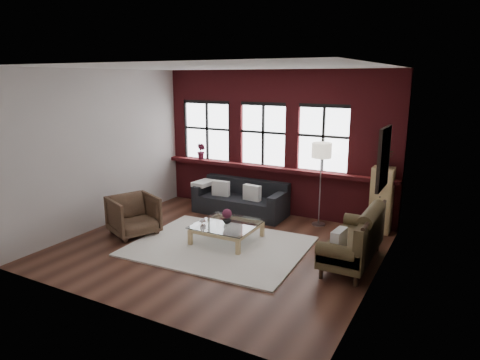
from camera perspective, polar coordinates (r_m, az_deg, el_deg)
The scene contains 26 objects.
floor at distance 7.95m, azimuth -2.74°, elevation -8.90°, with size 5.50×5.50×0.00m, color #3B1E15.
ceiling at distance 7.35m, azimuth -3.03°, elevation 14.83°, with size 5.50×5.50×0.00m, color white.
wall_back at distance 9.67m, azimuth 4.90°, elevation 4.97°, with size 5.50×5.50×0.00m, color #BBB3AE.
wall_front at distance 5.57m, azimuth -16.43°, elevation -1.93°, with size 5.50×5.50×0.00m, color #BBB3AE.
wall_left at distance 9.21m, azimuth -17.68°, elevation 3.95°, with size 5.00×5.00×0.00m, color #BBB3AE.
wall_right at distance 6.52m, azimuth 18.23°, elevation 0.16°, with size 5.00×5.00×0.00m, color #BBB3AE.
brick_backwall at distance 9.62m, azimuth 4.75°, elevation 4.93°, with size 5.50×0.12×3.20m, color maroon, non-canonical shape.
sill_ledge at distance 9.64m, azimuth 4.47°, elevation 1.56°, with size 5.50×0.30×0.08m, color maroon.
window_left at distance 10.46m, azimuth -4.31°, elevation 6.45°, with size 1.38×0.10×1.50m, color black, non-canonical shape.
window_mid at distance 9.73m, azimuth 3.17°, elevation 5.94°, with size 1.38×0.10×1.50m, color black, non-canonical shape.
window_right at distance 9.22m, azimuth 11.08°, elevation 5.29°, with size 1.38×0.10×1.50m, color black, non-canonical shape.
wall_poster at distance 6.76m, azimuth 18.62°, elevation 2.76°, with size 0.05×0.74×0.94m, color black, non-canonical shape.
shag_rug at distance 7.94m, azimuth -2.77°, elevation -8.79°, with size 3.06×2.41×0.03m, color silver.
dark_sofa at distance 9.67m, azimuth 0.03°, elevation -2.40°, with size 2.10×0.85×0.76m, color black, non-canonical shape.
pillow_a at distance 9.75m, azimuth -2.57°, elevation -1.11°, with size 0.40×0.14×0.34m, color silver.
pillow_b at distance 9.37m, azimuth 1.62°, elevation -1.71°, with size 0.40×0.14×0.34m, color silver.
vintage_settee at distance 7.34m, azimuth 14.78°, elevation -7.30°, with size 0.79×1.79×0.95m, color #44371F, non-canonical shape.
pillow_settee at distance 6.82m, azimuth 13.04°, elevation -7.82°, with size 0.14×0.38×0.34m, color silver.
armchair at distance 8.67m, azimuth -14.00°, elevation -4.60°, with size 0.84×0.86×0.78m, color #463223.
coffee_table at distance 8.12m, azimuth -1.73°, elevation -7.05°, with size 1.12×1.12×0.37m, color tan, non-canonical shape.
vase at distance 8.03m, azimuth -1.74°, elevation -5.29°, with size 0.15×0.15×0.16m, color #B2B2B2.
flowers at distance 7.99m, azimuth -1.75°, elevation -4.51°, with size 0.18×0.18×0.18m, color maroon.
drawer_chest at distance 8.95m, azimuth 18.38°, elevation -2.51°, with size 0.41×0.41×1.33m, color tan.
potted_plant_top at distance 8.77m, azimuth 18.78°, elevation 2.74°, with size 0.31×0.27×0.34m, color #2D5923.
floor_lamp at distance 8.95m, azimuth 10.66°, elevation -0.17°, with size 0.40×0.40×1.89m, color #A5A5A8, non-canonical shape.
sill_plant at distance 10.48m, azimuth -5.18°, elevation 3.85°, with size 0.22×0.18×0.40m, color maroon.
Camera 1 is at (3.85, -6.26, 3.03)m, focal length 32.00 mm.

